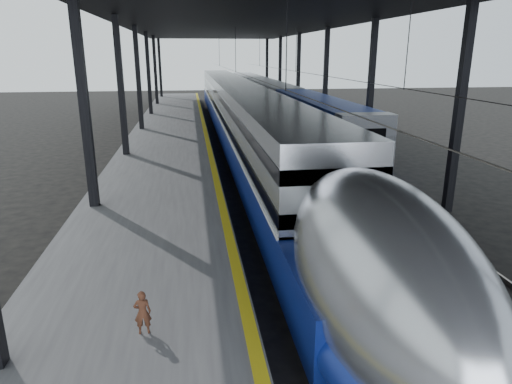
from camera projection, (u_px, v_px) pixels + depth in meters
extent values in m
plane|color=black|center=(254.00, 275.00, 14.80)|extent=(160.00, 160.00, 0.00)
cube|color=#4C4C4F|center=(168.00, 145.00, 33.13)|extent=(6.00, 80.00, 1.00)
cube|color=gold|center=(207.00, 138.00, 33.36)|extent=(0.30, 80.00, 0.01)
cube|color=slate|center=(234.00, 149.00, 33.90)|extent=(0.08, 80.00, 0.16)
cube|color=slate|center=(253.00, 149.00, 34.10)|extent=(0.08, 80.00, 0.16)
cube|color=slate|center=(299.00, 147.00, 34.58)|extent=(0.08, 80.00, 0.16)
cube|color=slate|center=(318.00, 147.00, 34.78)|extent=(0.08, 80.00, 0.16)
cube|color=black|center=(86.00, 119.00, 17.45)|extent=(0.35, 0.35, 9.00)
cube|color=black|center=(459.00, 112.00, 19.54)|extent=(0.35, 0.35, 9.00)
cube|color=black|center=(122.00, 96.00, 26.92)|extent=(0.35, 0.35, 9.00)
cube|color=black|center=(370.00, 93.00, 29.02)|extent=(0.35, 0.35, 9.00)
cube|color=black|center=(139.00, 85.00, 36.39)|extent=(0.35, 0.35, 9.00)
cube|color=black|center=(325.00, 83.00, 38.49)|extent=(0.35, 0.35, 9.00)
cube|color=black|center=(149.00, 79.00, 45.87)|extent=(0.35, 0.35, 9.00)
cube|color=black|center=(298.00, 78.00, 47.96)|extent=(0.35, 0.35, 9.00)
cube|color=black|center=(156.00, 74.00, 55.34)|extent=(0.35, 0.35, 9.00)
cube|color=black|center=(280.00, 74.00, 57.43)|extent=(0.35, 0.35, 9.00)
cube|color=black|center=(160.00, 71.00, 64.81)|extent=(0.35, 0.35, 9.00)
cube|color=black|center=(267.00, 71.00, 66.91)|extent=(0.35, 0.35, 9.00)
cube|color=black|center=(241.00, 18.00, 31.33)|extent=(18.00, 75.00, 0.45)
cylinder|color=slate|center=(243.00, 74.00, 32.43)|extent=(0.03, 74.00, 0.03)
cylinder|color=slate|center=(311.00, 74.00, 33.11)|extent=(0.03, 74.00, 0.03)
cube|color=#AAADB2|center=(234.00, 107.00, 39.58)|extent=(3.12, 57.00, 4.31)
cube|color=navy|center=(236.00, 125.00, 38.55)|extent=(3.21, 62.00, 1.67)
cube|color=silver|center=(234.00, 112.00, 39.72)|extent=(3.23, 57.00, 0.11)
cube|color=black|center=(234.00, 92.00, 39.22)|extent=(3.17, 57.00, 0.45)
cube|color=black|center=(234.00, 107.00, 39.58)|extent=(3.17, 57.00, 0.45)
ellipsoid|color=#AAADB2|center=(377.00, 275.00, 9.78)|extent=(3.12, 8.40, 4.31)
ellipsoid|color=navy|center=(372.00, 326.00, 10.14)|extent=(3.21, 8.40, 1.83)
ellipsoid|color=black|center=(447.00, 302.00, 7.07)|extent=(1.62, 2.20, 0.97)
cube|color=black|center=(370.00, 359.00, 10.40)|extent=(2.37, 2.60, 0.40)
cube|color=black|center=(248.00, 156.00, 31.24)|extent=(2.37, 2.60, 0.40)
cube|color=navy|center=(319.00, 127.00, 31.59)|extent=(2.84, 18.00, 3.85)
cube|color=#93959B|center=(363.00, 151.00, 23.63)|extent=(2.89, 1.20, 3.90)
cube|color=black|center=(369.00, 137.00, 22.80)|extent=(1.72, 0.06, 0.86)
cube|color=#AC0D0D|center=(367.00, 163.00, 23.18)|extent=(1.22, 0.06, 0.56)
cube|color=#93959B|center=(271.00, 101.00, 49.59)|extent=(2.84, 18.00, 3.85)
cube|color=#93959B|center=(249.00, 88.00, 67.59)|extent=(2.84, 18.00, 3.85)
cube|color=black|center=(346.00, 174.00, 26.44)|extent=(2.23, 2.40, 0.36)
cube|color=black|center=(276.00, 121.00, 47.28)|extent=(2.23, 2.40, 0.36)
imported|color=#4C2819|center=(143.00, 312.00, 9.86)|extent=(0.39, 0.27, 1.02)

